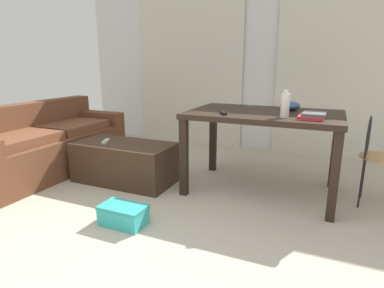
% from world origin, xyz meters
% --- Properties ---
extents(ground_plane, '(8.16, 8.16, 0.00)m').
position_xyz_m(ground_plane, '(0.00, 1.30, 0.00)').
color(ground_plane, '#B2A893').
extents(wall_back, '(5.69, 0.10, 2.69)m').
position_xyz_m(wall_back, '(0.00, 3.40, 1.34)').
color(wall_back, silver).
rests_on(wall_back, ground).
extents(curtains, '(3.89, 0.03, 2.46)m').
position_xyz_m(curtains, '(0.00, 3.32, 1.23)').
color(curtains, beige).
rests_on(curtains, ground).
extents(couch, '(0.80, 1.95, 0.79)m').
position_xyz_m(couch, '(-2.04, 1.31, 0.31)').
color(couch, brown).
rests_on(couch, ground).
extents(coffee_table, '(1.06, 0.53, 0.43)m').
position_xyz_m(coffee_table, '(-0.99, 1.41, 0.21)').
color(coffee_table, '#382619').
rests_on(coffee_table, ground).
extents(craft_table, '(1.41, 0.90, 0.80)m').
position_xyz_m(craft_table, '(0.41, 1.75, 0.70)').
color(craft_table, black).
rests_on(craft_table, ground).
extents(wire_chair, '(0.36, 0.38, 0.81)m').
position_xyz_m(wire_chair, '(1.37, 1.83, 0.51)').
color(wire_chair, '#B7844C').
rests_on(wire_chair, ground).
extents(bottle_near, '(0.07, 0.07, 0.23)m').
position_xyz_m(bottle_near, '(0.62, 1.51, 0.90)').
color(bottle_near, beige).
rests_on(bottle_near, craft_table).
extents(bowl, '(0.19, 0.19, 0.09)m').
position_xyz_m(bowl, '(0.61, 1.97, 0.84)').
color(bowl, '#2D4C7A').
rests_on(bowl, craft_table).
extents(book_stack, '(0.22, 0.27, 0.05)m').
position_xyz_m(book_stack, '(0.85, 1.55, 0.82)').
color(book_stack, red).
rests_on(book_stack, craft_table).
extents(tv_remote_on_table, '(0.11, 0.16, 0.02)m').
position_xyz_m(tv_remote_on_table, '(0.09, 1.48, 0.81)').
color(tv_remote_on_table, black).
rests_on(tv_remote_on_table, craft_table).
extents(scissors, '(0.09, 0.10, 0.00)m').
position_xyz_m(scissors, '(0.20, 2.08, 0.80)').
color(scissors, '#9EA0A5').
rests_on(scissors, craft_table).
extents(tv_remote_primary, '(0.10, 0.17, 0.03)m').
position_xyz_m(tv_remote_primary, '(-1.18, 1.36, 0.44)').
color(tv_remote_primary, '#B7B7B2').
rests_on(tv_remote_primary, coffee_table).
extents(shoebox, '(0.37, 0.22, 0.16)m').
position_xyz_m(shoebox, '(-0.44, 0.61, 0.08)').
color(shoebox, '#33B2AD').
rests_on(shoebox, ground).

